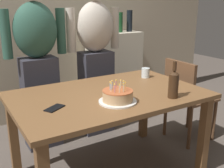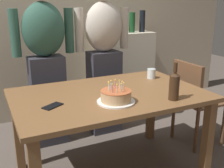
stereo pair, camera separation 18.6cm
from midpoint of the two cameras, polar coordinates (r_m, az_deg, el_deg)
back_wall at (r=3.51m, az=-15.75°, el=13.98°), size 5.20×0.10×2.60m
dining_table at (r=2.21m, az=-3.13°, el=-4.31°), size 1.50×0.96×0.74m
birthday_cake at (r=1.96m, az=-1.54°, el=-2.68°), size 0.28×0.28×0.16m
water_glass_near at (r=2.61m, az=4.97°, el=2.32°), size 0.08×0.08×0.09m
wine_bottle at (r=2.07m, az=10.18°, el=0.07°), size 0.08×0.08×0.28m
cell_phone at (r=1.92m, az=-14.59°, el=-4.91°), size 0.16×0.14×0.01m
person_man_bearded at (r=2.76m, az=-17.04°, el=4.29°), size 0.61×0.27×1.66m
person_woman_cardigan at (r=2.97m, az=-5.24°, el=5.81°), size 0.61×0.27×1.66m
dining_chair at (r=2.91m, az=13.22°, el=-2.09°), size 0.42×0.42×0.87m
shelf_cabinet at (r=3.76m, az=-0.89°, el=2.95°), size 0.74×0.30×1.33m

